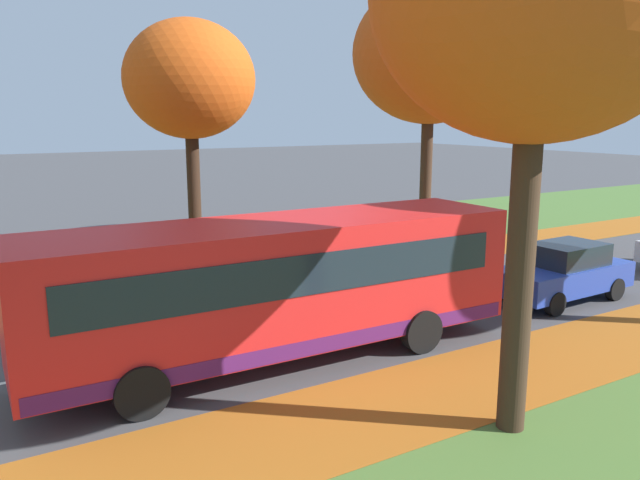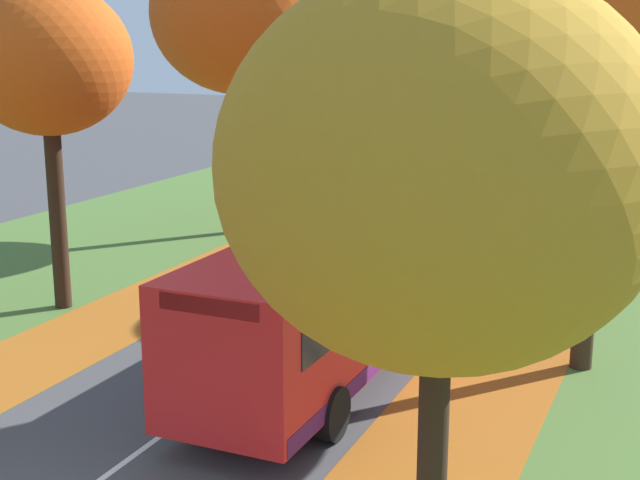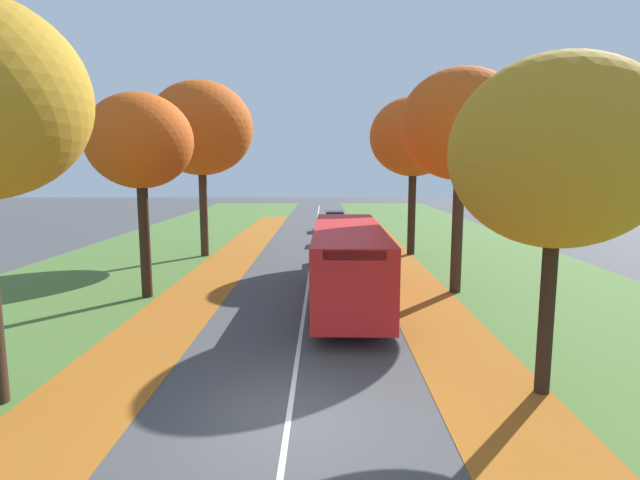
# 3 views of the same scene
# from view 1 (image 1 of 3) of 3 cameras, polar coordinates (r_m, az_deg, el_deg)

# --- Properties ---
(grass_verge_left) EXTENTS (12.00, 90.00, 0.01)m
(grass_verge_left) POSITION_cam_1_polar(r_m,az_deg,el_deg) (28.19, 6.55, 0.85)
(grass_verge_left) COLOR #476B2D
(grass_verge_left) RESTS_ON ground
(leaf_litter_left) EXTENTS (2.80, 60.00, 0.00)m
(leaf_litter_left) POSITION_cam_1_polar(r_m,az_deg,el_deg) (21.15, 1.07, -2.60)
(leaf_litter_left) COLOR #9E5619
(leaf_litter_left) RESTS_ON grass_verge_left
(leaf_litter_right) EXTENTS (2.80, 60.00, 0.00)m
(leaf_litter_right) POSITION_cam_1_polar(r_m,az_deg,el_deg) (14.51, 20.82, -9.99)
(leaf_litter_right) COLOR #9E5619
(leaf_litter_right) RESTS_ON grass_verge_right
(road_centre_line) EXTENTS (0.12, 80.00, 0.01)m
(road_centre_line) POSITION_cam_1_polar(r_m,az_deg,el_deg) (21.76, 21.32, -3.01)
(road_centre_line) COLOR silver
(road_centre_line) RESTS_ON ground
(tree_left_near) EXTENTS (4.09, 4.09, 8.05)m
(tree_left_near) POSITION_cam_1_polar(r_m,az_deg,el_deg) (20.44, -11.83, 14.05)
(tree_left_near) COLOR black
(tree_left_near) RESTS_ON ground
(tree_left_mid) EXTENTS (5.96, 5.96, 10.12)m
(tree_left_mid) POSITION_cam_1_polar(r_m,az_deg,el_deg) (25.32, 10.01, 16.40)
(tree_left_mid) COLOR #382619
(tree_left_mid) RESTS_ON ground
(bus) EXTENTS (2.75, 10.43, 2.98)m
(bus) POSITION_cam_1_polar(r_m,az_deg,el_deg) (13.02, -3.86, -3.84)
(bus) COLOR red
(bus) RESTS_ON ground
(car_blue_lead) EXTENTS (1.89, 4.25, 1.62)m
(car_blue_lead) POSITION_cam_1_polar(r_m,az_deg,el_deg) (18.67, 21.37, -2.75)
(car_blue_lead) COLOR #233D9E
(car_blue_lead) RESTS_ON ground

